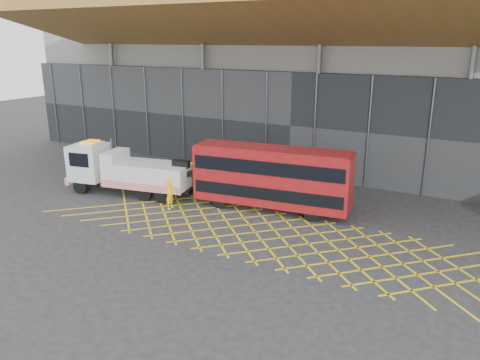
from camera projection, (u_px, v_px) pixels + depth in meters
The scene contains 6 objects.
ground_plane at pixel (185, 217), 28.44m from camera, with size 120.00×120.00×0.00m, color #252528.
road_markings at pixel (268, 235), 25.86m from camera, with size 27.96×7.16×0.01m.
construction_building at pixel (323, 56), 40.35m from camera, with size 55.00×23.97×18.00m.
recovery_truck at pixel (125, 170), 32.29m from camera, with size 10.47×4.06×3.63m.
bus_towed at pixel (271, 176), 29.06m from camera, with size 10.07×3.47×4.01m.
worker at pixel (170, 194), 29.59m from camera, with size 0.71×0.46×1.94m, color yellow.
Camera 1 is at (15.76, -21.64, 10.44)m, focal length 35.00 mm.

